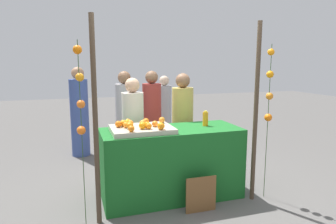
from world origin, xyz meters
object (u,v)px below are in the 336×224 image
(stall_counter, at_px, (171,163))
(juice_bottle, at_px, (205,119))
(orange_0, at_px, (147,125))
(vendor_left, at_px, (133,135))
(orange_1, at_px, (130,123))
(vendor_right, at_px, (182,130))
(chalkboard_sign, at_px, (201,195))

(stall_counter, height_order, juice_bottle, juice_bottle)
(orange_0, height_order, vendor_left, vendor_left)
(orange_1, distance_m, vendor_right, 1.14)
(juice_bottle, bearing_deg, vendor_left, 147.43)
(orange_0, xyz_separation_m, vendor_right, (0.74, 0.74, -0.27))
(orange_1, xyz_separation_m, vendor_left, (0.15, 0.59, -0.30))
(chalkboard_sign, relative_size, vendor_right, 0.28)
(orange_0, bearing_deg, orange_1, 144.76)
(juice_bottle, distance_m, vendor_left, 1.10)
(orange_0, relative_size, juice_bottle, 0.37)
(stall_counter, bearing_deg, orange_0, -164.45)
(stall_counter, xyz_separation_m, orange_0, (-0.35, -0.10, 0.56))
(vendor_left, bearing_deg, chalkboard_sign, -62.57)
(chalkboard_sign, xyz_separation_m, vendor_right, (0.19, 1.16, 0.54))
(orange_1, relative_size, vendor_right, 0.05)
(chalkboard_sign, xyz_separation_m, vendor_left, (-0.59, 1.14, 0.52))
(orange_1, height_order, chalkboard_sign, orange_1)
(vendor_right, bearing_deg, orange_1, -146.75)
(vendor_left, height_order, vendor_right, vendor_right)
(chalkboard_sign, bearing_deg, juice_bottle, 61.85)
(orange_1, distance_m, chalkboard_sign, 1.23)
(stall_counter, distance_m, orange_0, 0.67)
(orange_0, bearing_deg, chalkboard_sign, -37.24)
(orange_0, distance_m, vendor_right, 1.08)
(stall_counter, bearing_deg, vendor_left, 122.06)
(stall_counter, bearing_deg, orange_1, 176.39)
(stall_counter, xyz_separation_m, juice_bottle, (0.50, 0.05, 0.56))
(vendor_right, bearing_deg, orange_0, -135.10)
(chalkboard_sign, bearing_deg, orange_1, 143.25)
(stall_counter, distance_m, juice_bottle, 0.76)
(vendor_left, bearing_deg, orange_0, -86.98)
(juice_bottle, xyz_separation_m, chalkboard_sign, (-0.30, -0.57, -0.81))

